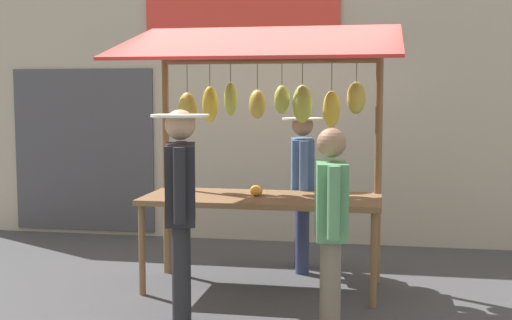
{
  "coord_description": "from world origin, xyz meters",
  "views": [
    {
      "loc": [
        -1.09,
        6.17,
        1.84
      ],
      "look_at": [
        0.0,
        0.3,
        1.25
      ],
      "focal_mm": 47.72,
      "sensor_mm": 36.0,
      "label": 1
    }
  ],
  "objects_px": {
    "vendor_with_sunhat": "(302,179)",
    "shopper_in_grey_tee": "(181,200)",
    "shopper_with_ponytail": "(331,220)",
    "market_stall": "(263,122)"
  },
  "relations": [
    {
      "from": "market_stall",
      "to": "shopper_with_ponytail",
      "type": "distance_m",
      "value": 1.64
    },
    {
      "from": "vendor_with_sunhat",
      "to": "shopper_with_ponytail",
      "type": "distance_m",
      "value": 2.03
    },
    {
      "from": "vendor_with_sunhat",
      "to": "shopper_with_ponytail",
      "type": "xyz_separation_m",
      "value": [
        -0.44,
        1.98,
        -0.04
      ]
    },
    {
      "from": "market_stall",
      "to": "vendor_with_sunhat",
      "type": "distance_m",
      "value": 0.96
    },
    {
      "from": "shopper_with_ponytail",
      "to": "vendor_with_sunhat",
      "type": "bearing_deg",
      "value": 4.68
    },
    {
      "from": "shopper_with_ponytail",
      "to": "shopper_in_grey_tee",
      "type": "height_order",
      "value": "shopper_in_grey_tee"
    },
    {
      "from": "vendor_with_sunhat",
      "to": "shopper_in_grey_tee",
      "type": "relative_size",
      "value": 0.95
    },
    {
      "from": "shopper_with_ponytail",
      "to": "shopper_in_grey_tee",
      "type": "distance_m",
      "value": 1.16
    },
    {
      "from": "market_stall",
      "to": "vendor_with_sunhat",
      "type": "bearing_deg",
      "value": -113.64
    },
    {
      "from": "market_stall",
      "to": "shopper_with_ponytail",
      "type": "bearing_deg",
      "value": 119.37
    }
  ]
}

